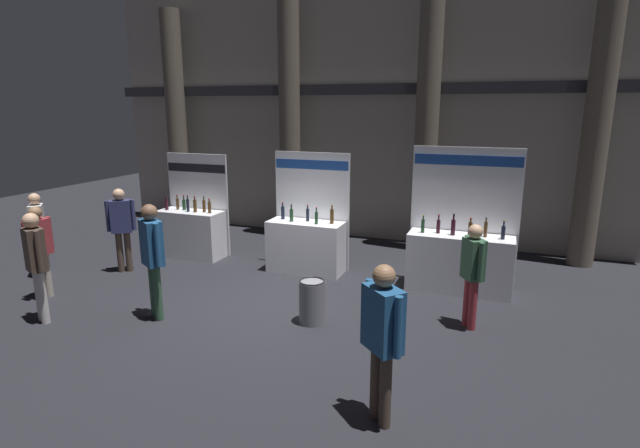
% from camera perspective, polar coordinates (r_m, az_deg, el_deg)
% --- Properties ---
extents(ground_plane, '(27.07, 27.07, 0.00)m').
position_cam_1_polar(ground_plane, '(8.31, -4.61, -9.18)').
color(ground_plane, black).
extents(hall_colonnade, '(13.53, 1.04, 6.51)m').
position_cam_1_polar(hall_colonnade, '(12.01, 4.83, 13.32)').
color(hall_colonnade, gray).
rests_on(hall_colonnade, ground_plane).
extents(exhibitor_booth_0, '(1.48, 0.66, 2.21)m').
position_cam_1_polar(exhibitor_booth_0, '(11.01, -14.60, -0.63)').
color(exhibitor_booth_0, white).
rests_on(exhibitor_booth_0, ground_plane).
extents(exhibitor_booth_1, '(1.56, 0.66, 2.33)m').
position_cam_1_polar(exhibitor_booth_1, '(9.68, -1.56, -2.05)').
color(exhibitor_booth_1, white).
rests_on(exhibitor_booth_1, ground_plane).
extents(exhibitor_booth_2, '(1.88, 0.66, 2.52)m').
position_cam_1_polar(exhibitor_booth_2, '(9.02, 15.91, -3.61)').
color(exhibitor_booth_2, white).
rests_on(exhibitor_booth_2, ground_plane).
extents(trash_bin, '(0.40, 0.40, 0.68)m').
position_cam_1_polar(trash_bin, '(7.49, -0.93, -8.98)').
color(trash_bin, slate).
rests_on(trash_bin, ground_plane).
extents(visitor_0, '(0.49, 0.48, 1.72)m').
position_cam_1_polar(visitor_0, '(5.03, 7.25, -12.06)').
color(visitor_0, '#47382D').
rests_on(visitor_0, ground_plane).
extents(visitor_1, '(0.45, 0.40, 1.66)m').
position_cam_1_polar(visitor_1, '(10.31, -22.06, 0.09)').
color(visitor_1, '#47382D').
rests_on(visitor_1, ground_plane).
extents(visitor_2, '(0.40, 0.41, 1.63)m').
position_cam_1_polar(visitor_2, '(10.71, -29.89, -0.43)').
color(visitor_2, silver).
rests_on(visitor_2, ground_plane).
extents(visitor_3, '(0.37, 0.42, 1.57)m').
position_cam_1_polar(visitor_3, '(7.47, 17.29, -4.96)').
color(visitor_3, maroon).
rests_on(visitor_3, ground_plane).
extents(visitor_4, '(0.25, 0.52, 1.59)m').
position_cam_1_polar(visitor_4, '(9.49, -29.79, -2.13)').
color(visitor_4, '#ADA393').
rests_on(visitor_4, ground_plane).
extents(visitor_5, '(0.46, 0.35, 1.70)m').
position_cam_1_polar(visitor_5, '(8.42, -30.08, -3.51)').
color(visitor_5, silver).
rests_on(visitor_5, ground_plane).
extents(visitor_6, '(0.49, 0.41, 1.80)m').
position_cam_1_polar(visitor_6, '(7.81, -18.88, -2.98)').
color(visitor_6, '#33563D').
rests_on(visitor_6, ground_plane).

